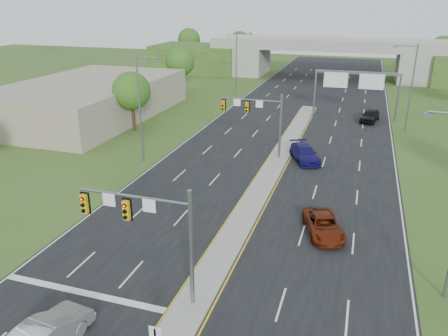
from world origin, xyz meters
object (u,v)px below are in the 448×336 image
Objects in this scene: signal_mast_far at (259,115)px; car_far_a at (324,225)px; car_far_c at (370,116)px; car_far_b at (305,153)px; sign_gantry at (356,82)px; signal_mast_near at (151,224)px; overpass at (328,61)px; car_silver at (45,336)px.

car_far_a is at bearing -60.30° from signal_mast_far.
signal_mast_far is 1.40× the size of car_far_c.
sign_gantry is at bearing 53.47° from car_far_b.
sign_gantry is at bearing 78.75° from signal_mast_near.
car_far_b is at bearing 4.57° from signal_mast_far.
overpass is at bearing 88.38° from signal_mast_near.
signal_mast_near is at bearing -101.25° from sign_gantry.
car_far_c is (2.42, -1.01, -4.37)m from sign_gantry.
signal_mast_far is 0.60× the size of sign_gantry.
signal_mast_far is at bearing 159.63° from car_far_b.
sign_gantry is 2.32× the size of car_far_c.
sign_gantry is at bearing 168.97° from car_far_c.
signal_mast_near is at bearing -92.88° from car_far_c.
signal_mast_far reaches higher than car_far_a.
car_silver is at bearing -103.61° from sign_gantry.
signal_mast_far is at bearing -114.11° from sign_gantry.
car_far_c is (11.36, 18.99, -3.85)m from signal_mast_far.
signal_mast_near is at bearing -91.62° from overpass.
car_far_a is at bearing -83.42° from car_far_c.
signal_mast_far is at bearing -92.35° from overpass.
signal_mast_far is 30.71m from car_silver.
overpass is 70.13m from car_far_a.
overpass reaches higher than car_silver.
overpass is at bearing 87.65° from signal_mast_far.
signal_mast_far reaches higher than car_far_c.
overpass is at bearing 67.85° from car_far_b.
sign_gantry reaches higher than car_far_c.
signal_mast_far is 17.42m from car_far_a.
overpass is 37.31m from car_far_c.
signal_mast_near reaches higher than car_far_b.
car_far_a is 0.92× the size of car_far_b.
overpass is at bearing -86.93° from car_silver.
sign_gantry reaches higher than car_far_a.
sign_gantry is (8.95, 44.99, 0.51)m from signal_mast_near.
car_far_b is 1.09× the size of car_far_c.
car_far_c is at bearing 45.97° from car_far_b.
car_far_a is at bearing -90.90° from sign_gantry.
sign_gantry is 2.23× the size of car_silver.
overpass reaches higher than car_far_b.
overpass reaches higher than car_far_c.
signal_mast_far is 22.46m from car_far_c.
car_silver is 0.96× the size of car_far_b.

